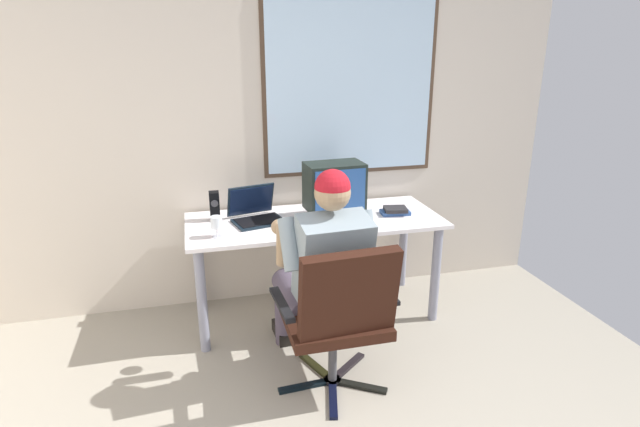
% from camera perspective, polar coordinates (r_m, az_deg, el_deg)
% --- Properties ---
extents(wall_rear, '(4.42, 0.08, 2.87)m').
position_cam_1_polar(wall_rear, '(3.66, -6.02, 11.92)').
color(wall_rear, beige).
rests_on(wall_rear, ground).
extents(desk, '(1.71, 0.70, 0.72)m').
position_cam_1_polar(desk, '(3.51, -0.58, -2.25)').
color(desk, gray).
rests_on(desk, ground).
extents(office_chair, '(0.65, 0.62, 0.91)m').
position_cam_1_polar(office_chair, '(2.74, 2.20, -10.81)').
color(office_chair, black).
rests_on(office_chair, ground).
extents(person_seated, '(0.55, 0.82, 1.25)m').
position_cam_1_polar(person_seated, '(2.91, 0.48, -6.15)').
color(person_seated, '#4C4252').
rests_on(person_seated, ground).
extents(crt_monitor, '(0.40, 0.27, 0.38)m').
position_cam_1_polar(crt_monitor, '(3.45, 1.61, 2.94)').
color(crt_monitor, beige).
rests_on(crt_monitor, desk).
extents(laptop, '(0.38, 0.37, 0.23)m').
position_cam_1_polar(laptop, '(3.46, -7.21, 0.23)').
color(laptop, black).
rests_on(laptop, desk).
extents(wine_glass, '(0.07, 0.07, 0.13)m').
position_cam_1_polar(wine_glass, '(3.19, -11.45, -1.09)').
color(wine_glass, silver).
rests_on(wine_glass, desk).
extents(desk_speaker, '(0.07, 0.08, 0.20)m').
position_cam_1_polar(desk_speaker, '(3.49, -11.65, 0.82)').
color(desk_speaker, black).
rests_on(desk_speaker, desk).
extents(book_stack, '(0.21, 0.15, 0.05)m').
position_cam_1_polar(book_stack, '(3.60, 8.37, 0.29)').
color(book_stack, '#325697').
rests_on(book_stack, desk).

